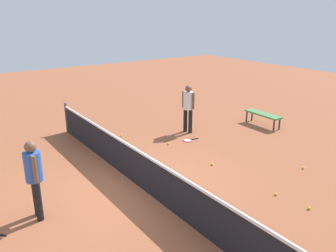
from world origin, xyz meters
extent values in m
plane|color=#9E5638|center=(0.00, 0.00, 0.00)|extent=(40.00, 40.00, 0.00)
cylinder|color=#4C4C51|center=(5.00, 0.00, 0.54)|extent=(0.09, 0.09, 1.07)
cube|color=black|center=(0.00, 0.00, 0.46)|extent=(10.00, 0.02, 0.91)
cube|color=white|center=(0.00, 0.00, 0.94)|extent=(10.00, 0.04, 0.06)
cylinder|color=black|center=(2.60, -3.47, 0.42)|extent=(0.17, 0.17, 0.85)
cylinder|color=black|center=(2.38, -3.53, 0.42)|extent=(0.17, 0.17, 0.85)
cylinder|color=white|center=(2.49, -3.50, 1.16)|extent=(0.42, 0.42, 0.62)
cylinder|color=brown|center=(2.70, -3.45, 1.18)|extent=(0.11, 0.11, 0.58)
cylinder|color=brown|center=(2.28, -3.56, 1.18)|extent=(0.11, 0.11, 0.58)
sphere|color=brown|center=(2.49, -3.50, 1.58)|extent=(0.28, 0.28, 0.23)
cylinder|color=black|center=(0.18, 2.38, 0.42)|extent=(0.15, 0.15, 0.85)
cylinder|color=black|center=(-0.04, 2.40, 0.42)|extent=(0.15, 0.15, 0.85)
cylinder|color=#2D59B2|center=(0.07, 2.39, 1.16)|extent=(0.37, 0.37, 0.62)
cylinder|color=brown|center=(0.28, 2.37, 1.18)|extent=(0.10, 0.10, 0.58)
cylinder|color=brown|center=(-0.15, 2.41, 1.18)|extent=(0.10, 0.10, 0.58)
sphere|color=brown|center=(0.07, 2.39, 1.58)|extent=(0.25, 0.25, 0.23)
torus|color=red|center=(1.80, -2.95, 0.01)|extent=(0.35, 0.35, 0.02)
cylinder|color=silver|center=(1.80, -2.95, 0.01)|extent=(0.30, 0.30, 0.00)
cylinder|color=black|center=(1.77, -3.23, 0.02)|extent=(0.07, 0.28, 0.03)
cylinder|color=black|center=(-0.12, 3.19, 0.02)|extent=(0.24, 0.20, 0.03)
sphere|color=#C6E033|center=(-3.04, -2.47, 0.03)|extent=(0.07, 0.07, 0.07)
sphere|color=#C6E033|center=(-2.23, -2.38, 0.03)|extent=(0.07, 0.07, 0.07)
sphere|color=#C6E033|center=(-0.12, -2.31, 0.03)|extent=(0.07, 0.07, 0.07)
sphere|color=#C6E033|center=(3.46, -1.34, 0.03)|extent=(0.07, 0.07, 0.07)
sphere|color=#C6E033|center=(-1.74, -4.19, 0.03)|extent=(0.07, 0.07, 0.07)
sphere|color=#C6E033|center=(1.89, -2.22, 0.03)|extent=(0.07, 0.07, 0.07)
cube|color=#4C8C4C|center=(1.43, -6.27, 0.45)|extent=(1.51, 0.45, 0.06)
cylinder|color=#333338|center=(0.76, -6.40, 0.21)|extent=(0.06, 0.06, 0.42)
cylinder|color=#333338|center=(2.10, -6.45, 0.21)|extent=(0.06, 0.06, 0.42)
cylinder|color=#333338|center=(0.77, -6.10, 0.21)|extent=(0.06, 0.06, 0.42)
cylinder|color=#333338|center=(2.11, -6.15, 0.21)|extent=(0.06, 0.06, 0.42)
camera|label=1|loc=(-6.56, 3.80, 4.07)|focal=36.62mm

